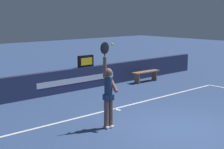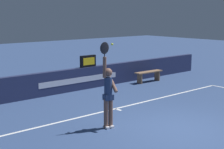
# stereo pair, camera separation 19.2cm
# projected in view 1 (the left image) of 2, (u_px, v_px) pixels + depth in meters

# --- Properties ---
(ground_plane) EXTENTS (60.00, 60.00, 0.00)m
(ground_plane) POSITION_uv_depth(u_px,v_px,m) (177.00, 128.00, 9.75)
(ground_plane) COLOR navy
(court_lines) EXTENTS (12.01, 5.35, 0.00)m
(court_lines) POSITION_uv_depth(u_px,v_px,m) (174.00, 127.00, 9.83)
(court_lines) COLOR white
(court_lines) RESTS_ON ground
(back_wall) EXTENTS (17.12, 0.25, 0.96)m
(back_wall) POSITION_uv_depth(u_px,v_px,m) (63.00, 81.00, 14.07)
(back_wall) COLOR #232A4D
(back_wall) RESTS_ON ground
(speed_display) EXTENTS (0.77, 0.15, 0.51)m
(speed_display) POSITION_uv_depth(u_px,v_px,m) (86.00, 61.00, 14.73)
(speed_display) COLOR black
(speed_display) RESTS_ON back_wall
(tennis_player) EXTENTS (0.47, 0.46, 2.52)m
(tennis_player) POSITION_uv_depth(u_px,v_px,m) (108.00, 93.00, 9.60)
(tennis_player) COLOR brown
(tennis_player) RESTS_ON ground
(tennis_ball) EXTENTS (0.07, 0.07, 0.07)m
(tennis_ball) POSITION_uv_depth(u_px,v_px,m) (112.00, 44.00, 9.50)
(tennis_ball) COLOR #D1E12C
(courtside_bench_near) EXTENTS (1.57, 0.41, 0.52)m
(courtside_bench_near) POSITION_uv_depth(u_px,v_px,m) (146.00, 74.00, 16.32)
(courtside_bench_near) COLOR #966E4C
(courtside_bench_near) RESTS_ON ground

